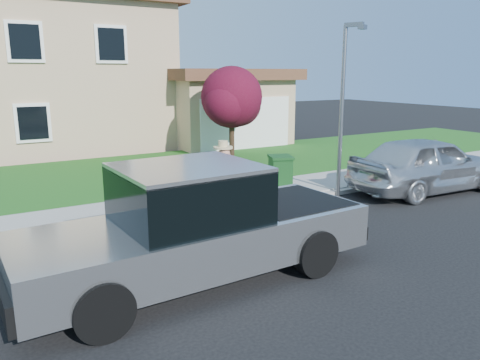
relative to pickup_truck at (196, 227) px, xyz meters
name	(u,v)px	position (x,y,z in m)	size (l,w,h in m)	color
ground	(253,259)	(1.30, 0.26, -0.94)	(80.00, 80.00, 0.00)	black
curb	(226,211)	(2.30, 3.16, -0.88)	(40.00, 0.20, 0.12)	gray
sidewalk	(206,200)	(2.30, 4.26, -0.87)	(40.00, 2.00, 0.15)	gray
lawn	(150,172)	(2.30, 8.76, -0.89)	(40.00, 7.00, 0.10)	#1A4513
house	(97,79)	(2.61, 16.64, 2.22)	(14.00, 11.30, 6.85)	tan
pickup_truck	(196,227)	(0.00, 0.00, 0.00)	(6.25, 2.44, 2.03)	black
woman	(223,182)	(2.07, 2.86, -0.04)	(0.73, 0.58, 1.91)	tan
sedan	(427,164)	(8.52, 2.06, -0.10)	(2.00, 4.96, 1.69)	silver
ornamental_tree	(232,100)	(5.97, 9.27, 1.49)	(2.66, 2.40, 3.65)	black
trash_bin	(280,173)	(4.49, 3.88, -0.27)	(0.85, 0.90, 1.03)	#103B15
street_lamp	(344,101)	(5.93, 2.96, 1.78)	(0.38, 0.62, 4.78)	slate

